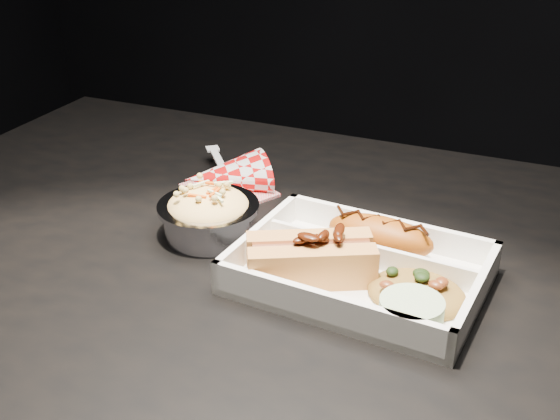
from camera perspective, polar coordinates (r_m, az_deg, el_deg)
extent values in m
cube|color=black|center=(0.77, 2.30, -5.73)|extent=(1.20, 0.80, 0.03)
cylinder|color=black|center=(1.47, -13.34, -6.50)|extent=(0.05, 0.05, 0.72)
cube|color=white|center=(0.74, 6.45, -5.65)|extent=(0.26, 0.20, 0.01)
cube|color=white|center=(0.81, 8.81, -1.80)|extent=(0.25, 0.03, 0.04)
cube|color=white|center=(0.67, 3.71, -8.11)|extent=(0.25, 0.03, 0.04)
cube|color=white|center=(0.78, -1.75, -2.50)|extent=(0.02, 0.18, 0.04)
cube|color=white|center=(0.71, 15.66, -6.94)|extent=(0.02, 0.18, 0.04)
cube|color=white|center=(0.76, 7.22, -3.90)|extent=(0.23, 0.03, 0.03)
ellipsoid|color=#9E4B0F|center=(0.78, 8.13, -2.06)|extent=(0.12, 0.06, 0.04)
cube|color=#D68F49|center=(0.71, 2.66, -4.77)|extent=(0.13, 0.08, 0.04)
cube|color=#D68F49|center=(0.74, 2.36, -3.38)|extent=(0.13, 0.08, 0.04)
cylinder|color=brown|center=(0.72, 2.52, -3.45)|extent=(0.12, 0.08, 0.03)
ellipsoid|color=olive|center=(0.71, 11.12, -5.94)|extent=(0.11, 0.09, 0.03)
cylinder|color=#B1CB99|center=(0.67, 10.60, -8.32)|extent=(0.06, 0.06, 0.03)
cylinder|color=silver|center=(0.82, -5.79, -0.90)|extent=(0.11, 0.11, 0.04)
cylinder|color=silver|center=(0.82, -5.85, 0.29)|extent=(0.12, 0.12, 0.01)
ellipsoid|color=beige|center=(0.82, -5.85, 0.29)|extent=(0.10, 0.10, 0.04)
cube|color=red|center=(0.94, -4.16, 1.62)|extent=(0.14, 0.13, 0.00)
cone|color=red|center=(0.94, -4.46, 2.83)|extent=(0.15, 0.15, 0.10)
cube|color=white|center=(0.99, -5.12, 4.25)|extent=(0.05, 0.05, 0.00)
cube|color=white|center=(1.02, -5.50, 4.98)|extent=(0.03, 0.03, 0.00)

